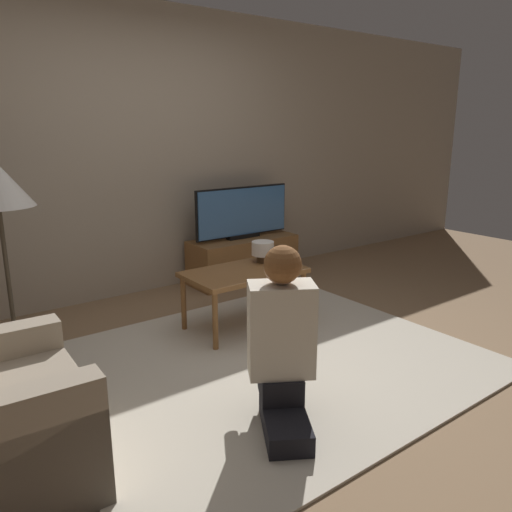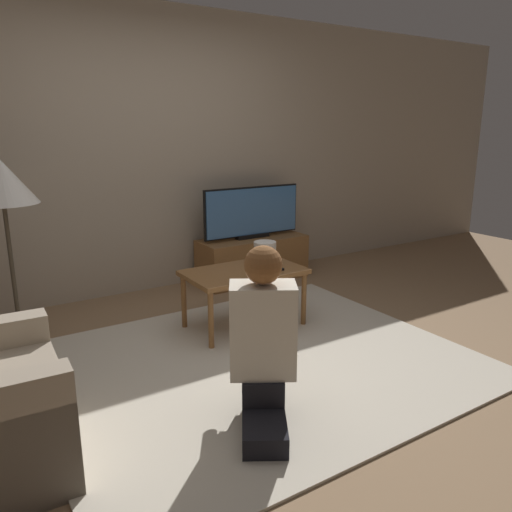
{
  "view_description": "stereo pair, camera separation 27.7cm",
  "coord_description": "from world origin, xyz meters",
  "views": [
    {
      "loc": [
        -1.87,
        -2.4,
        1.53
      ],
      "look_at": [
        0.32,
        0.53,
        0.58
      ],
      "focal_mm": 35.0,
      "sensor_mm": 36.0,
      "label": 1
    },
    {
      "loc": [
        -1.65,
        -2.56,
        1.53
      ],
      "look_at": [
        0.32,
        0.53,
        0.58
      ],
      "focal_mm": 35.0,
      "sensor_mm": 36.0,
      "label": 2
    }
  ],
  "objects": [
    {
      "name": "person_kneeling",
      "position": [
        -0.33,
        -0.57,
        0.48
      ],
      "size": [
        0.62,
        0.8,
        0.95
      ],
      "rotation": [
        0.0,
        0.0,
        2.6
      ],
      "color": "black",
      "rests_on": "rug"
    },
    {
      "name": "tv",
      "position": [
        0.98,
        1.62,
        0.7
      ],
      "size": [
        1.07,
        0.08,
        0.52
      ],
      "color": "black",
      "rests_on": "tv_stand"
    },
    {
      "name": "tv_stand",
      "position": [
        0.98,
        1.62,
        0.22
      ],
      "size": [
        1.11,
        0.44,
        0.44
      ],
      "color": "brown",
      "rests_on": "ground_plane"
    },
    {
      "name": "rug",
      "position": [
        0.0,
        0.0,
        0.01
      ],
      "size": [
        2.72,
        2.26,
        0.02
      ],
      "color": "beige",
      "rests_on": "ground_plane"
    },
    {
      "name": "ground_plane",
      "position": [
        0.0,
        0.0,
        0.0
      ],
      "size": [
        10.0,
        10.0,
        0.0
      ],
      "primitive_type": "plane",
      "color": "#896B4C"
    },
    {
      "name": "floor_lamp",
      "position": [
        -1.28,
        1.18,
        1.13
      ],
      "size": [
        0.46,
        0.46,
        1.34
      ],
      "color": "#4C4233",
      "rests_on": "ground_plane"
    },
    {
      "name": "coffee_table",
      "position": [
        0.25,
        0.58,
        0.42
      ],
      "size": [
        0.9,
        0.53,
        0.47
      ],
      "color": "brown",
      "rests_on": "ground_plane"
    },
    {
      "name": "remote",
      "position": [
        0.48,
        0.47,
        0.48
      ],
      "size": [
        0.04,
        0.15,
        0.02
      ],
      "color": "black",
      "rests_on": "coffee_table"
    },
    {
      "name": "table_lamp",
      "position": [
        0.5,
        0.68,
        0.57
      ],
      "size": [
        0.18,
        0.18,
        0.17
      ],
      "color": "#4C3823",
      "rests_on": "coffee_table"
    },
    {
      "name": "wall_back",
      "position": [
        0.0,
        1.93,
        1.3
      ],
      "size": [
        10.0,
        0.06,
        2.6
      ],
      "color": "tan",
      "rests_on": "ground_plane"
    }
  ]
}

